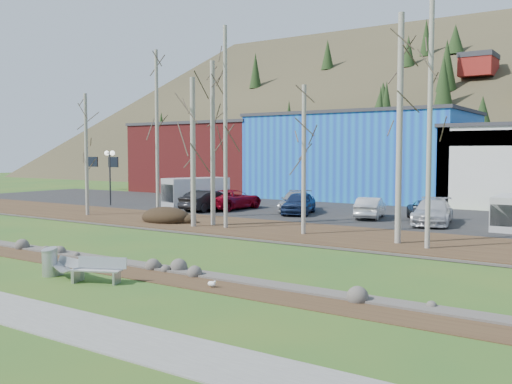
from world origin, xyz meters
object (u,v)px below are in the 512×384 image
Objects in this scene: car_3 at (296,201)px; seagull at (212,284)px; car_7 at (433,212)px; van_white at (512,213)px; car_4 at (299,203)px; bench_damaged at (68,268)px; street_lamp at (110,162)px; car_5 at (370,208)px; car_0 at (202,201)px; van_grey at (193,192)px; car_2 at (232,199)px; car_1 at (207,200)px; car_8 at (210,201)px; bench_intact at (98,270)px; litter_bin at (50,263)px; car_6 at (427,210)px.

seagull is at bearing -88.21° from car_3.
car_7 is (1.39, 19.90, 0.76)m from seagull.
seagull is 0.08× the size of van_white.
car_4 is at bearing 176.82° from van_white.
street_lamp is at bearing 141.60° from bench_damaged.
car_5 is (-3.03, 20.86, 0.69)m from seagull.
seagull is at bearing 118.49° from car_0.
street_lamp is at bearing -132.30° from van_grey.
seagull is 25.01m from car_2.
car_1 reaches higher than bench_damaged.
car_8 is at bearing -170.71° from car_3.
seagull is (5.23, 1.68, -0.21)m from bench_damaged.
van_white is at bearing 162.08° from car_5.
bench_intact is at bearing -156.48° from seagull.
bench_damaged is 27.56m from street_lamp.
litter_bin is 0.17× the size of van_grey.
bench_intact is 0.38× the size of car_6.
car_4 reaches higher than car_8.
street_lamp is at bearing 17.83° from car_2.
car_8 is at bearing -2.83° from car_5.
van_grey is at bearing -28.07° from car_8.
car_4 reaches higher than bench_damaged.
street_lamp is at bearing 145.00° from seagull.
car_6 reaches higher than car_0.
car_4 is at bearing -179.46° from car_0.
van_grey reaches higher than litter_bin.
bench_intact is at bearing 109.00° from car_0.
van_grey is (-4.13, 0.34, 0.38)m from car_2.
car_7 is (5.15, 21.49, 0.46)m from bench_intact.
car_2 reaches higher than car_6.
van_grey is at bearing -50.27° from car_0.
street_lamp reaches higher than bench_intact.
street_lamp is 16.08m from car_3.
car_8 is (-11.16, 20.29, 0.45)m from bench_intact.
car_6 is (14.74, 1.05, -0.09)m from car_2.
street_lamp is 0.93× the size of car_6.
seagull is 0.07× the size of car_7.
street_lamp is at bearing -177.42° from van_white.
car_3 is at bearing 80.07° from bench_intact.
car_5 is (5.19, 0.47, -0.08)m from car_4.
car_7 is (4.42, -0.96, 0.07)m from car_5.
bench_damaged is at bearing -22.95° from street_lamp.
car_5 is 0.92× the size of car_8.
car_8 reaches higher than car_6.
car_1 is at bearing 4.41° from car_8.
car_4 is 6.91m from car_8.
car_8 is at bearing 121.97° from bench_damaged.
car_1 reaches higher than car_0.
car_1 is 1.00× the size of car_8.
car_2 is 5.07m from car_3.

